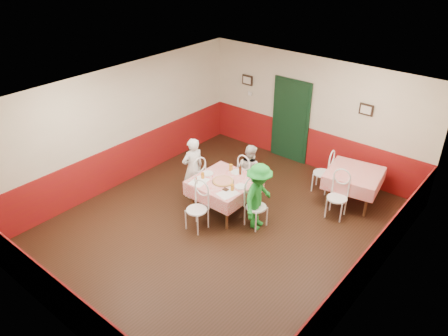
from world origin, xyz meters
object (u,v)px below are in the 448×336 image
Objects in this scene: chair_left at (195,179)px; glass_c at (231,167)px; wallet at (226,190)px; chair_second_b at (337,198)px; chair_second_a at (322,173)px; pizza at (223,181)px; main_table at (224,196)px; glass_a at (203,175)px; diner_far at (250,170)px; second_table at (352,187)px; beer_bottle at (240,170)px; chair_near at (197,210)px; chair_right at (256,207)px; chair_far at (248,177)px; diner_left at (193,168)px; diner_right at (259,197)px; glass_b at (232,187)px.

chair_left is 6.14× the size of glass_c.
chair_second_b is at bearing 44.19° from wallet.
chair_second_a is 2.06× the size of pizza.
main_table is 11.09× the size of wallet.
chair_second_b is at bearing 34.24° from main_table.
chair_second_a reaches higher than glass_a.
diner_far is (0.15, 0.49, -0.22)m from glass_c.
second_table is 2.54m from beer_bottle.
pizza is (0.03, 0.79, 0.32)m from chair_near.
chair_far is at bearing 53.42° from chair_right.
chair_second_a reaches higher than main_table.
chair_right is 1.77m from diner_left.
chair_right is 2.06× the size of pizza.
diner_left is (-1.17, 0.29, -0.05)m from wallet.
glass_a is 0.09× the size of diner_right.
chair_far reaches higher than second_table.
wallet is at bearing 107.46° from diner_far.
chair_far is 1.27m from diner_right.
chair_second_b is (1.11, 1.34, 0.00)m from chair_right.
chair_near is 2.94m from chair_second_b.
diner_far is at bearing -87.09° from chair_far.
wallet is (0.27, -1.13, 0.32)m from chair_far.
chair_second_a is (1.21, 2.08, 0.08)m from main_table.
glass_b is at bearing 113.10° from chair_far.
chair_near is at bearing 61.50° from diner_left.
beer_bottle is at bearing -42.67° from chair_second_a.
glass_b is (0.36, -0.14, 0.05)m from pizza.
chair_second_a is (-0.75, 0.00, 0.08)m from second_table.
wallet is at bearing 83.08° from chair_left.
pizza is at bearing -100.07° from beer_bottle.
diner_right is (-1.06, -2.09, 0.34)m from second_table.
main_table is at bearing 111.96° from pizza.
chair_left is 0.62× the size of diner_left.
pizza is at bearing 158.75° from glass_b.
chair_second_a is (1.22, 2.93, 0.00)m from chair_near.
chair_second_a is at bearing -130.94° from chair_far.
diner_right is (0.89, -0.91, 0.10)m from diner_far.
pizza is at bearing 95.88° from diner_far.
pizza is at bearing -131.99° from second_table.
diner_left is at bearing -158.24° from beer_bottle.
pizza reaches higher than main_table.
glass_b is at bearing -21.25° from pizza.
glass_c is 1.13m from diner_right.
pizza is at bearing -69.96° from glass_c.
diner_far is at bearing 103.15° from wallet.
chair_second_a is 2.84m from glass_a.
beer_bottle is 0.15× the size of diner_left.
chair_near is 2.06× the size of pizza.
chair_far is 1.00× the size of chair_second_a.
chair_right is at bearing 79.20° from diner_right.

